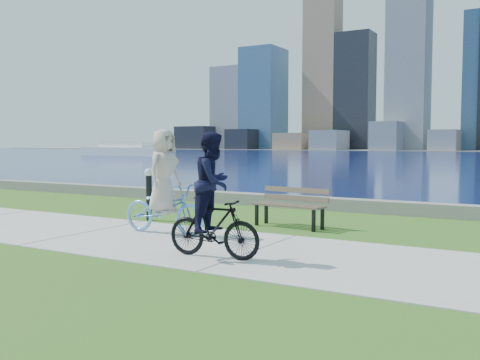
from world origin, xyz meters
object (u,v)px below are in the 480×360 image
object	(u,v)px
cyclist_man	(213,205)
park_bench	(291,203)
cyclist_woman	(164,195)
bollard_lamp	(149,191)

from	to	relation	value
cyclist_man	park_bench	bearing A→B (deg)	0.94
park_bench	cyclist_woman	xyz separation A→B (m)	(-1.84, -2.26, 0.28)
cyclist_man	cyclist_woman	bearing A→B (deg)	52.45
park_bench	bollard_lamp	world-z (taller)	bollard_lamp
park_bench	cyclist_man	xyz separation A→B (m)	(0.30, -3.69, 0.35)
bollard_lamp	cyclist_man	xyz separation A→B (m)	(3.75, -2.88, 0.16)
bollard_lamp	cyclist_woman	size ratio (longest dim) A/B	0.59
park_bench	cyclist_man	distance (m)	3.72
bollard_lamp	cyclist_man	distance (m)	4.74
park_bench	bollard_lamp	bearing A→B (deg)	-159.41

